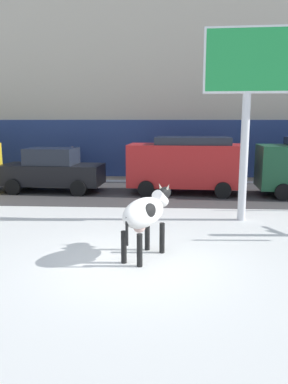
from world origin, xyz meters
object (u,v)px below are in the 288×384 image
Objects in this scene: pedestrian_near_billboard at (73,164)px; car_red_van at (185,163)px; cow_holstein at (146,213)px; billboard at (248,73)px; car_black_sedan at (52,170)px.

car_red_van is at bearing -27.17° from pedestrian_near_billboard.
cow_holstein is 1.08× the size of pedestrian_near_billboard.
billboard is 1.18× the size of car_red_van.
pedestrian_near_billboard is at bearing 134.20° from billboard.
car_red_van is (5.58, -0.05, 0.33)m from car_black_sedan.
car_red_van is at bearing -0.54° from car_black_sedan.
pedestrian_near_billboard is (-6.88, 7.07, -3.43)m from billboard.
billboard is 1.29× the size of car_black_sedan.
car_black_sedan is 0.91× the size of car_red_van.
car_red_van reaches higher than car_black_sedan.
car_black_sedan is 2.71m from pedestrian_near_billboard.
billboard reaches higher than pedestrian_near_billboard.
pedestrian_near_billboard is at bearing 85.54° from car_black_sedan.
car_black_sedan reaches higher than pedestrian_near_billboard.
cow_holstein is at bearing -99.03° from car_red_van.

